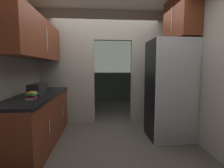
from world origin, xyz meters
The scene contains 9 objects.
ground centered at (0.00, 0.00, 0.00)m, with size 20.00×20.00×0.00m, color #47423D.
kitchen_partition centered at (-0.05, 1.26, 1.46)m, with size 3.14×0.12×2.73m.
adjoining_room_shell centered at (0.00, 3.31, 1.36)m, with size 3.14×3.11×2.73m.
refrigerator centered at (1.17, 0.21, 0.94)m, with size 0.80×0.72×1.87m.
lower_cabinet_run centered at (-1.25, 0.17, 0.45)m, with size 0.64×2.17×0.90m.
upper_cabinet_counterside centered at (-1.25, 0.17, 1.86)m, with size 0.36×1.95×0.68m.
upper_cabinet_fridgeside centered at (1.39, 0.32, 2.31)m, with size 0.36×0.88×0.80m.
boombox centered at (-1.23, 0.05, 0.99)m, with size 0.21×0.43×0.22m.
book_stack centered at (-1.17, -0.33, 0.95)m, with size 0.16×0.17×0.12m.
Camera 1 is at (-0.19, -2.80, 1.36)m, focal length 26.33 mm.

